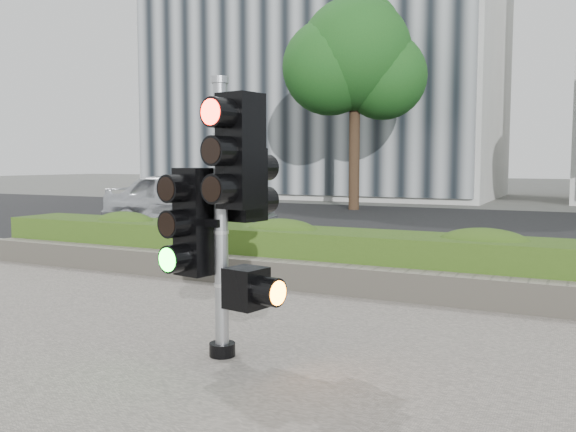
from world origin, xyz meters
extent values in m
plane|color=#51514C|center=(0.00, 0.00, 0.00)|extent=(120.00, 120.00, 0.00)
cube|color=black|center=(0.00, 10.00, 0.01)|extent=(60.00, 13.00, 0.02)
cube|color=gray|center=(0.00, 3.15, 0.06)|extent=(60.00, 0.25, 0.12)
cube|color=gray|center=(0.00, 1.90, 0.20)|extent=(12.00, 0.32, 0.34)
cube|color=olive|center=(0.00, 2.55, 0.37)|extent=(12.00, 1.00, 0.68)
cube|color=#B7B7B2|center=(-9.00, 23.00, 7.50)|extent=(16.00, 9.00, 15.00)
cylinder|color=black|center=(-4.50, 14.50, 2.02)|extent=(0.36, 0.36, 4.03)
sphere|color=#134516|center=(-4.50, 14.50, 5.18)|extent=(3.74, 3.74, 3.74)
sphere|color=#134516|center=(-3.64, 14.86, 4.46)|extent=(2.88, 2.88, 2.88)
sphere|color=#134516|center=(-5.22, 14.07, 4.75)|extent=(3.17, 3.17, 3.17)
sphere|color=#134516|center=(-4.50, 15.22, 6.05)|extent=(2.59, 2.59, 2.59)
cylinder|color=black|center=(-0.07, -0.79, 0.08)|extent=(0.22, 0.22, 0.11)
cylinder|color=gray|center=(-0.07, -0.79, 1.14)|extent=(0.11, 0.11, 2.22)
cylinder|color=gray|center=(-0.07, -0.79, 2.27)|extent=(0.14, 0.14, 0.05)
cube|color=#FF1107|center=(0.17, -0.87, 1.71)|extent=(0.33, 0.33, 0.89)
cube|color=#14E51E|center=(-0.32, -0.77, 1.13)|extent=(0.33, 0.33, 0.89)
cube|color=black|center=(0.01, -0.55, 1.44)|extent=(0.33, 0.33, 0.61)
cube|color=orange|center=(0.17, -0.80, 0.62)|extent=(0.33, 0.33, 0.32)
imported|color=silver|center=(-5.45, 6.29, 0.72)|extent=(4.23, 1.93, 1.41)
camera|label=1|loc=(2.58, -4.95, 1.62)|focal=38.00mm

